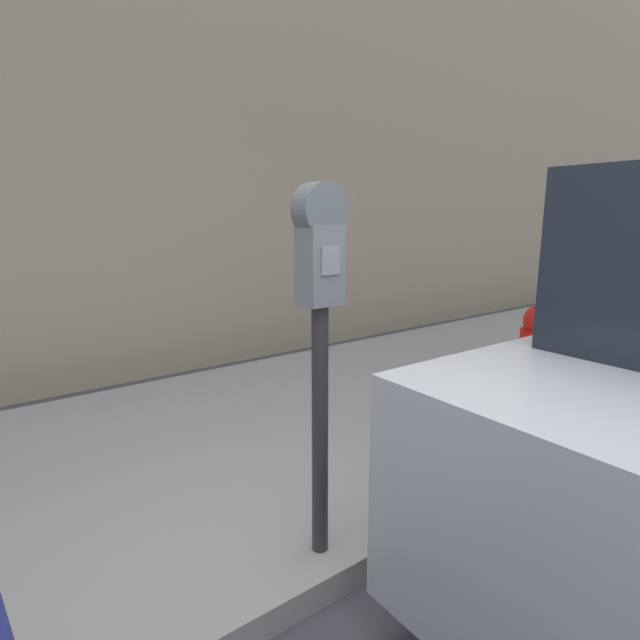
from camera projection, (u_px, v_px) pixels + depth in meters
name	position (u px, v px, depth m)	size (l,w,h in m)	color
sidewalk	(190.00, 457.00, 3.07)	(24.00, 2.80, 0.12)	#9E9B96
parking_meter	(320.00, 309.00, 1.92)	(0.20, 0.13, 1.52)	#2D2D30
fire_hydrant	(538.00, 358.00, 3.58)	(0.28, 0.28, 0.79)	red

